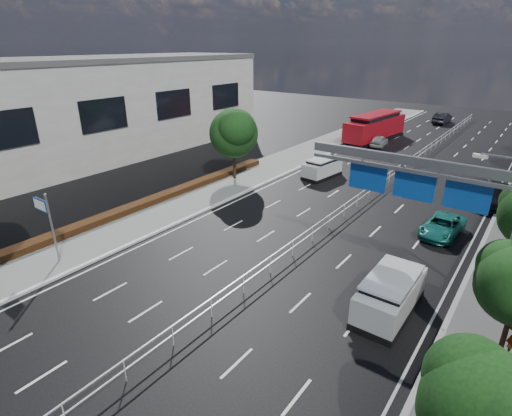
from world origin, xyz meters
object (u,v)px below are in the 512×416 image
Objects in this scene: overhead_gantry at (430,184)px; near_car_silver at (379,141)px; silver_minivan at (390,294)px; pedestrian_b at (506,209)px; white_minivan at (322,168)px; parked_car_dark at (492,195)px; near_car_dark at (442,118)px; parked_car_teal at (442,226)px; toilet_sign at (46,215)px; red_bus at (375,127)px.

overhead_gantry is 2.58× the size of near_car_silver.
pedestrian_b is (3.10, 14.93, 0.07)m from silver_minivan.
white_minivan is 1.12× the size of near_car_silver.
near_car_silver is 19.42m from parked_car_dark.
silver_minivan is at bearing 102.63° from near_car_dark.
parked_car_teal is 0.85× the size of parked_car_dark.
parked_car_dark is 3.74m from pedestrian_b.
white_minivan is 2.45× the size of pedestrian_b.
toilet_sign reaches higher than silver_minivan.
white_minivan is 0.88× the size of near_car_dark.
overhead_gantry is 0.85× the size of red_bus.
near_car_silver is 0.88× the size of parked_car_teal.
parked_car_teal is at bearing -97.92° from parked_car_dark.
overhead_gantry reaches higher than parked_car_dark.
parked_car_dark is at bearing 130.17° from near_car_silver.
white_minivan reaches higher than parked_car_teal.
red_bus is at bearing 102.94° from white_minivan.
red_bus is at bearing -26.41° from pedestrian_b.
toilet_sign is 1.09× the size of near_car_silver.
pedestrian_b is (3.10, 4.65, 0.42)m from parked_car_teal.
near_car_dark reaches higher than parked_car_teal.
toilet_sign reaches higher than parked_car_dark.
silver_minivan is (14.00, -34.41, -0.86)m from red_bus.
parked_car_teal is (17.45, 17.15, -2.32)m from toilet_sign.
overhead_gantry is at bearing -91.30° from parked_car_dark.
parked_car_dark is (1.56, 15.24, -4.84)m from overhead_gantry.
near_car_silver is 24.75m from parked_car_teal.
near_car_silver is at bearing 97.60° from white_minivan.
white_minivan is 0.93× the size of silver_minivan.
overhead_gantry is 8.67m from parked_car_teal.
overhead_gantry is 16.07m from parked_car_dark.
white_minivan is 13.79m from parked_car_teal.
toilet_sign is at bearing -131.63° from parked_car_teal.
pedestrian_b is at bearing 46.68° from toilet_sign.
silver_minivan reaches higher than parked_car_dark.
near_car_dark is 43.35m from parked_car_teal.
near_car_silver is at bearing -51.18° from red_bus.
toilet_sign is 0.98× the size of white_minivan.
silver_minivan is 0.91× the size of parked_car_dark.
red_bus is (-14.24, 31.22, -3.77)m from overhead_gantry.
near_car_dark reaches higher than parked_car_dark.
toilet_sign is at bearing 84.71° from near_car_dark.
white_minivan is at bearing 88.15° from near_car_dark.
red_bus is at bearing 124.00° from parked_car_teal.
pedestrian_b is (12.90, -37.58, 0.21)m from near_car_dark.
silver_minivan is at bearing -94.31° from overhead_gantry.
parked_car_teal is at bearing -53.30° from red_bus.
silver_minivan reaches higher than near_car_silver.
silver_minivan is at bearing 100.58° from pedestrian_b.
pedestrian_b is at bearing 1.04° from white_minivan.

